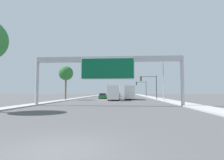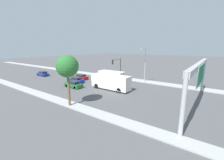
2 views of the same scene
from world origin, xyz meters
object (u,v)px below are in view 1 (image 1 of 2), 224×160
at_px(traffic_light_near_intersection, 151,83).
at_px(truck_box_primary, 114,93).
at_px(car_near_right, 103,96).
at_px(street_lamp_right, 162,76).
at_px(car_mid_left, 118,95).
at_px(car_far_right, 128,96).
at_px(traffic_light_mid_block, 143,86).
at_px(sign_gantry, 108,66).
at_px(palm_tree_background, 66,73).
at_px(car_mid_center, 116,96).
at_px(truck_box_secondary, 129,93).

bearing_deg(traffic_light_near_intersection, truck_box_primary, -153.59).
height_order(car_near_right, street_lamp_right, street_lamp_right).
xyz_separation_m(car_mid_left, truck_box_primary, (0.00, -26.76, 0.93)).
xyz_separation_m(car_far_right, traffic_light_mid_block, (5.50, 11.05, 3.16)).
xyz_separation_m(traffic_light_near_intersection, street_lamp_right, (1.11, -7.22, 1.16)).
bearing_deg(sign_gantry, car_mid_left, 90.00).
bearing_deg(truck_box_primary, sign_gantry, -90.00).
height_order(car_mid_left, traffic_light_near_intersection, traffic_light_near_intersection).
height_order(sign_gantry, traffic_light_mid_block, sign_gantry).
bearing_deg(palm_tree_background, car_near_right, 46.67).
bearing_deg(traffic_light_near_intersection, car_far_right, 121.12).
distance_m(truck_box_primary, traffic_light_near_intersection, 10.22).
bearing_deg(traffic_light_mid_block, traffic_light_near_intersection, -90.28).
xyz_separation_m(car_mid_center, street_lamp_right, (10.01, -14.12, 4.52)).
bearing_deg(street_lamp_right, car_mid_left, 108.71).
height_order(sign_gantry, palm_tree_background, palm_tree_background).
bearing_deg(car_near_right, traffic_light_near_intersection, -16.62).
xyz_separation_m(car_far_right, truck_box_primary, (-3.50, -13.37, 0.96)).
distance_m(car_mid_center, truck_box_primary, 11.36).
relative_size(sign_gantry, truck_box_primary, 2.28).
height_order(sign_gantry, car_near_right, sign_gantry).
bearing_deg(traffic_light_mid_block, street_lamp_right, -87.87).
distance_m(car_near_right, traffic_light_near_intersection, 13.36).
bearing_deg(truck_box_secondary, car_far_right, 90.00).
relative_size(truck_box_primary, street_lamp_right, 1.02).
bearing_deg(truck_box_secondary, traffic_light_mid_block, 75.27).
xyz_separation_m(sign_gantry, truck_box_secondary, (3.50, 19.18, -3.77)).
bearing_deg(truck_box_primary, car_near_right, 113.31).
bearing_deg(palm_tree_background, truck_box_primary, -0.21).
bearing_deg(car_far_right, car_mid_left, 104.65).
relative_size(truck_box_secondary, palm_tree_background, 1.14).
bearing_deg(car_mid_left, traffic_light_near_intersection, -68.28).
xyz_separation_m(car_mid_left, traffic_light_mid_block, (9.00, -2.34, 3.12)).
relative_size(car_far_right, palm_tree_background, 0.56).
height_order(sign_gantry, street_lamp_right, street_lamp_right).
relative_size(traffic_light_near_intersection, traffic_light_mid_block, 1.05).
relative_size(car_far_right, traffic_light_mid_block, 0.77).
relative_size(car_near_right, car_mid_center, 1.01).
bearing_deg(car_mid_left, car_mid_center, -90.00).
bearing_deg(traffic_light_near_intersection, car_near_right, 163.38).
height_order(car_near_right, traffic_light_mid_block, traffic_light_mid_block).
bearing_deg(truck_box_primary, street_lamp_right, -15.63).
distance_m(truck_box_secondary, traffic_light_near_intersection, 5.96).
xyz_separation_m(car_mid_center, palm_tree_background, (-11.12, -11.28, 5.45)).
distance_m(car_mid_left, palm_tree_background, 29.44).
relative_size(car_near_right, palm_tree_background, 0.58).
xyz_separation_m(car_near_right, palm_tree_background, (-7.62, -8.08, 5.41)).
distance_m(sign_gantry, car_near_right, 24.52).
bearing_deg(car_far_right, car_near_right, -143.16).
bearing_deg(car_mid_center, sign_gantry, -90.00).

